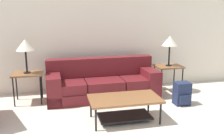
% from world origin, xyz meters
% --- Properties ---
extents(wall_back, '(8.71, 0.06, 2.60)m').
position_xyz_m(wall_back, '(0.00, 4.62, 1.30)').
color(wall_back, silver).
rests_on(wall_back, ground_plane).
extents(couch, '(2.35, 0.91, 0.82)m').
position_xyz_m(couch, '(-0.01, 3.98, 0.30)').
color(couch, maroon).
rests_on(couch, ground_plane).
extents(coffee_table, '(1.18, 0.66, 0.41)m').
position_xyz_m(coffee_table, '(0.12, 2.71, 0.30)').
color(coffee_table, brown).
rests_on(coffee_table, ground_plane).
extents(side_table_left, '(0.58, 0.48, 0.61)m').
position_xyz_m(side_table_left, '(-1.53, 3.99, 0.55)').
color(side_table_left, brown).
rests_on(side_table_left, ground_plane).
extents(side_table_right, '(0.58, 0.48, 0.61)m').
position_xyz_m(side_table_right, '(1.51, 3.99, 0.55)').
color(side_table_right, brown).
rests_on(side_table_right, ground_plane).
extents(table_lamp_left, '(0.35, 0.35, 0.67)m').
position_xyz_m(table_lamp_left, '(-1.53, 3.99, 1.16)').
color(table_lamp_left, black).
rests_on(table_lamp_left, side_table_left).
extents(table_lamp_right, '(0.35, 0.35, 0.67)m').
position_xyz_m(table_lamp_right, '(1.51, 3.99, 1.16)').
color(table_lamp_right, black).
rests_on(table_lamp_right, side_table_right).
extents(backpack, '(0.30, 0.31, 0.45)m').
position_xyz_m(backpack, '(1.43, 3.18, 0.22)').
color(backpack, '#1E2847').
rests_on(backpack, ground_plane).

